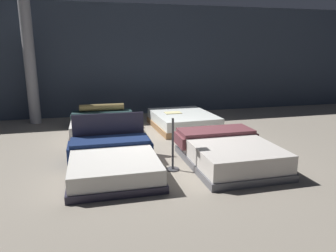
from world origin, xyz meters
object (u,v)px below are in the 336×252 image
at_px(bed_3, 183,121).
at_px(price_sign, 173,148).
at_px(bed_1, 228,152).
at_px(support_pillar, 30,63).
at_px(bed_0, 113,161).
at_px(bed_2, 103,124).

xyz_separation_m(bed_3, price_sign, (-1.09, -2.95, 0.21)).
relative_size(bed_1, support_pillar, 0.60).
height_order(bed_3, support_pillar, support_pillar).
xyz_separation_m(bed_0, support_pillar, (-1.88, 4.40, 1.54)).
relative_size(bed_3, support_pillar, 0.60).
xyz_separation_m(bed_0, price_sign, (1.05, -0.18, 0.21)).
height_order(bed_2, bed_3, bed_2).
relative_size(bed_1, price_sign, 1.97).
relative_size(bed_1, bed_3, 0.99).
bearing_deg(bed_1, bed_0, 176.41).
xyz_separation_m(bed_1, support_pillar, (-4.04, 4.54, 1.51)).
distance_m(bed_0, bed_2, 2.80).
bearing_deg(price_sign, bed_0, 170.56).
distance_m(bed_1, support_pillar, 6.26).
bearing_deg(bed_2, price_sign, -69.31).
distance_m(price_sign, support_pillar, 5.60).
bearing_deg(bed_0, price_sign, -8.89).
bearing_deg(price_sign, bed_1, 1.69).
xyz_separation_m(bed_0, bed_2, (-0.01, 2.80, 0.01)).
bearing_deg(bed_0, bed_1, -3.26).
bearing_deg(price_sign, bed_2, 109.72).
relative_size(bed_2, price_sign, 1.89).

